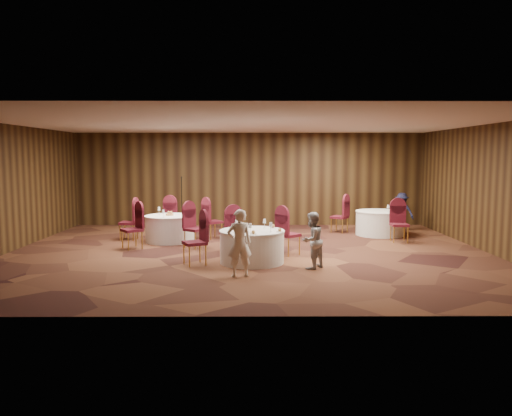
{
  "coord_description": "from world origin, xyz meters",
  "views": [
    {
      "loc": [
        0.13,
        -12.3,
        2.41
      ],
      "look_at": [
        0.2,
        0.2,
        1.1
      ],
      "focal_mm": 35.0,
      "sensor_mm": 36.0,
      "label": 1
    }
  ],
  "objects_px": {
    "mic_stand": "(182,213)",
    "woman_b": "(312,240)",
    "table_right": "(380,223)",
    "man_c": "(402,212)",
    "table_main": "(252,246)",
    "table_left": "(170,228)",
    "woman_a": "(239,243)"
  },
  "relations": [
    {
      "from": "table_left",
      "to": "woman_b",
      "type": "bearing_deg",
      "value": -43.5
    },
    {
      "from": "table_right",
      "to": "mic_stand",
      "type": "distance_m",
      "value": 6.37
    },
    {
      "from": "mic_stand",
      "to": "woman_b",
      "type": "relative_size",
      "value": 1.42
    },
    {
      "from": "table_main",
      "to": "table_right",
      "type": "bearing_deg",
      "value": 45.22
    },
    {
      "from": "table_main",
      "to": "man_c",
      "type": "distance_m",
      "value": 6.85
    },
    {
      "from": "table_left",
      "to": "man_c",
      "type": "relative_size",
      "value": 1.14
    },
    {
      "from": "woman_a",
      "to": "mic_stand",
      "type": "bearing_deg",
      "value": -85.9
    },
    {
      "from": "table_main",
      "to": "table_left",
      "type": "relative_size",
      "value": 1.06
    },
    {
      "from": "woman_b",
      "to": "man_c",
      "type": "distance_m",
      "value": 6.5
    },
    {
      "from": "table_right",
      "to": "man_c",
      "type": "xyz_separation_m",
      "value": [
        0.93,
        0.92,
        0.24
      ]
    },
    {
      "from": "man_c",
      "to": "woman_b",
      "type": "bearing_deg",
      "value": -87.81
    },
    {
      "from": "man_c",
      "to": "table_left",
      "type": "bearing_deg",
      "value": -128.93
    },
    {
      "from": "woman_b",
      "to": "mic_stand",
      "type": "bearing_deg",
      "value": -105.44
    },
    {
      "from": "table_main",
      "to": "table_right",
      "type": "distance_m",
      "value": 5.54
    },
    {
      "from": "table_main",
      "to": "table_left",
      "type": "bearing_deg",
      "value": 129.52
    },
    {
      "from": "table_main",
      "to": "mic_stand",
      "type": "xyz_separation_m",
      "value": [
        -2.33,
        5.26,
        0.14
      ]
    },
    {
      "from": "woman_b",
      "to": "table_main",
      "type": "bearing_deg",
      "value": -72.34
    },
    {
      "from": "mic_stand",
      "to": "table_main",
      "type": "bearing_deg",
      "value": -66.11
    },
    {
      "from": "mic_stand",
      "to": "man_c",
      "type": "distance_m",
      "value": 7.17
    },
    {
      "from": "woman_a",
      "to": "man_c",
      "type": "relative_size",
      "value": 1.11
    },
    {
      "from": "table_left",
      "to": "woman_b",
      "type": "relative_size",
      "value": 1.14
    },
    {
      "from": "mic_stand",
      "to": "woman_a",
      "type": "bearing_deg",
      "value": -72.48
    },
    {
      "from": "table_right",
      "to": "woman_a",
      "type": "bearing_deg",
      "value": -128.27
    },
    {
      "from": "table_main",
      "to": "woman_a",
      "type": "height_order",
      "value": "woman_a"
    },
    {
      "from": "table_main",
      "to": "woman_b",
      "type": "distance_m",
      "value": 1.44
    },
    {
      "from": "table_right",
      "to": "mic_stand",
      "type": "relative_size",
      "value": 0.85
    },
    {
      "from": "table_left",
      "to": "man_c",
      "type": "xyz_separation_m",
      "value": [
        7.16,
        2.03,
        0.24
      ]
    },
    {
      "from": "mic_stand",
      "to": "woman_b",
      "type": "height_order",
      "value": "mic_stand"
    },
    {
      "from": "table_right",
      "to": "mic_stand",
      "type": "bearing_deg",
      "value": 167.96
    },
    {
      "from": "table_right",
      "to": "mic_stand",
      "type": "xyz_separation_m",
      "value": [
        -6.23,
        1.33,
        0.14
      ]
    },
    {
      "from": "woman_a",
      "to": "table_main",
      "type": "bearing_deg",
      "value": -114.02
    },
    {
      "from": "table_main",
      "to": "man_c",
      "type": "xyz_separation_m",
      "value": [
        4.83,
        4.84,
        0.24
      ]
    }
  ]
}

